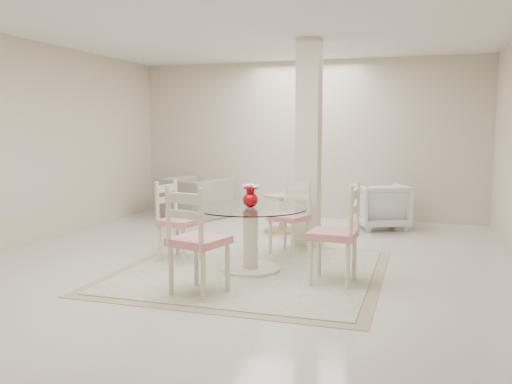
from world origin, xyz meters
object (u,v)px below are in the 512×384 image
(dining_chair_south, at_px, (194,233))
(armchair_white, at_px, (380,206))
(dining_chair_north, at_px, (292,211))
(recliner_taupe, at_px, (194,198))
(dining_table, at_px, (251,239))
(dining_chair_east, at_px, (341,226))
(column, at_px, (309,144))
(red_vase, at_px, (251,196))
(dining_chair_west, at_px, (175,215))
(side_table, at_px, (282,215))

(dining_chair_south, height_order, armchair_white, dining_chair_south)
(dining_chair_north, bearing_deg, recliner_taupe, 155.75)
(dining_table, bearing_deg, dining_chair_east, -11.48)
(column, height_order, red_vase, column)
(armchair_white, bearing_deg, dining_chair_north, 41.76)
(dining_chair_west, height_order, armchair_white, dining_chair_west)
(dining_chair_west, distance_m, recliner_taupe, 3.09)
(recliner_taupe, height_order, side_table, recliner_taupe)
(red_vase, bearing_deg, armchair_white, 69.36)
(red_vase, bearing_deg, dining_table, -95.71)
(column, height_order, dining_chair_east, column)
(red_vase, xyz_separation_m, dining_chair_north, (0.22, 0.99, -0.29))
(dining_chair_south, xyz_separation_m, armchair_white, (1.36, 4.03, -0.25))
(dining_chair_north, relative_size, dining_chair_west, 0.98)
(armchair_white, bearing_deg, dining_chair_east, 63.55)
(dining_chair_west, relative_size, dining_chair_south, 0.91)
(dining_chair_west, bearing_deg, side_table, -8.01)
(dining_chair_south, bearing_deg, dining_chair_east, -131.99)
(dining_chair_north, height_order, dining_chair_west, dining_chair_west)
(side_table, bearing_deg, dining_chair_west, -109.66)
(dining_table, height_order, armchair_white, dining_table)
(recliner_taupe, relative_size, side_table, 1.89)
(column, height_order, recliner_taupe, column)
(column, relative_size, dining_table, 2.20)
(dining_chair_south, bearing_deg, red_vase, -87.47)
(armchair_white, bearing_deg, column, 36.54)
(dining_table, relative_size, dining_chair_south, 1.08)
(dining_chair_south, bearing_deg, side_table, -74.60)
(red_vase, distance_m, dining_chair_west, 1.06)
(recliner_taupe, xyz_separation_m, armchair_white, (3.17, -0.08, 0.00))
(dining_chair_south, bearing_deg, column, -86.73)
(dining_table, distance_m, dining_chair_east, 1.05)
(column, xyz_separation_m, dining_chair_north, (-0.08, -0.56, -0.81))
(dining_chair_north, xyz_separation_m, recliner_taupe, (-2.25, 2.12, -0.19))
(dining_chair_west, bearing_deg, dining_chair_north, -45.76)
(dining_chair_west, relative_size, recliner_taupe, 0.98)
(dining_table, bearing_deg, column, 78.91)
(armchair_white, distance_m, side_table, 1.57)
(dining_chair_west, bearing_deg, dining_chair_south, -135.76)
(red_vase, bearing_deg, recliner_taupe, 123.15)
(red_vase, distance_m, dining_chair_east, 1.05)
(dining_chair_west, distance_m, dining_chair_south, 1.44)
(dining_table, xyz_separation_m, recliner_taupe, (-2.03, 3.11, -0.02))
(dining_table, distance_m, dining_chair_north, 1.03)
(dining_chair_south, relative_size, armchair_white, 1.49)
(dining_chair_east, relative_size, dining_chair_south, 0.98)
(dining_chair_east, bearing_deg, armchair_white, -179.71)
(dining_table, distance_m, red_vase, 0.47)
(dining_table, bearing_deg, dining_chair_south, -102.34)
(dining_chair_east, distance_m, dining_chair_south, 1.46)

